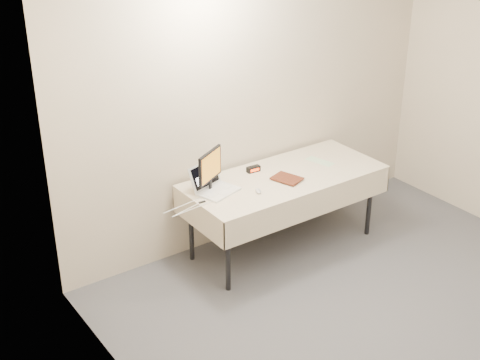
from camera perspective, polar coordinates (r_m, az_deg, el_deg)
back_wall at (r=6.14m, az=1.32°, el=7.05°), size 4.00×0.10×2.70m
table at (r=6.06m, az=3.80°, el=-0.15°), size 1.86×0.81×0.74m
laptop at (r=5.73m, az=-2.34°, el=-0.41°), size 0.41×0.40×0.23m
monitor at (r=5.66m, az=-2.58°, el=1.04°), size 0.32×0.19×0.37m
book at (r=5.82m, az=3.56°, el=0.79°), size 0.19×0.08×0.25m
alarm_clock at (r=6.09m, az=1.15°, el=0.94°), size 0.13×0.06×0.05m
clicker at (r=5.72m, az=1.55°, el=-0.93°), size 0.08×0.11×0.02m
paper_form at (r=6.35m, az=6.84°, el=1.59°), size 0.17×0.29×0.00m
usb_dongle at (r=5.56m, az=-3.26°, el=-1.89°), size 0.06×0.02×0.01m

